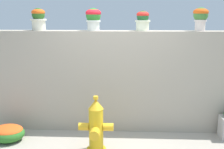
% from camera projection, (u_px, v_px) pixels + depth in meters
% --- Properties ---
extents(stone_wall, '(5.54, 0.38, 1.82)m').
position_uv_depth(stone_wall, '(117.00, 81.00, 5.38)').
color(stone_wall, '#A59A89').
rests_on(stone_wall, ground).
extents(potted_plant_1, '(0.28, 0.28, 0.39)m').
position_uv_depth(potted_plant_1, '(38.00, 18.00, 5.22)').
color(potted_plant_1, beige).
rests_on(potted_plant_1, stone_wall).
extents(potted_plant_2, '(0.27, 0.27, 0.39)m').
position_uv_depth(potted_plant_2, '(93.00, 17.00, 5.16)').
color(potted_plant_2, silver).
rests_on(potted_plant_2, stone_wall).
extents(potted_plant_3, '(0.27, 0.27, 0.35)m').
position_uv_depth(potted_plant_3, '(143.00, 20.00, 5.14)').
color(potted_plant_3, beige).
rests_on(potted_plant_3, stone_wall).
extents(potted_plant_4, '(0.27, 0.27, 0.41)m').
position_uv_depth(potted_plant_4, '(201.00, 16.00, 5.09)').
color(potted_plant_4, silver).
rests_on(potted_plant_4, stone_wall).
extents(fire_hydrant, '(0.55, 0.44, 0.89)m').
position_uv_depth(fire_hydrant, '(96.00, 127.00, 4.55)').
color(fire_hydrant, gold).
rests_on(fire_hydrant, ground).
extents(flower_bush_left, '(0.57, 0.51, 0.28)m').
position_uv_depth(flower_bush_left, '(8.00, 133.00, 4.95)').
color(flower_bush_left, '#2D6D26').
rests_on(flower_bush_left, ground).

